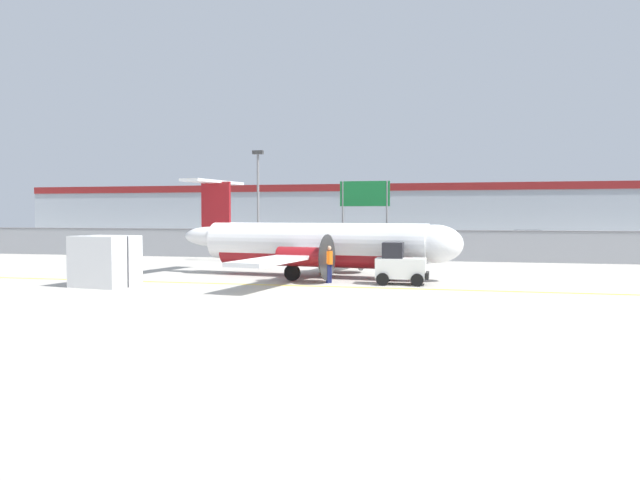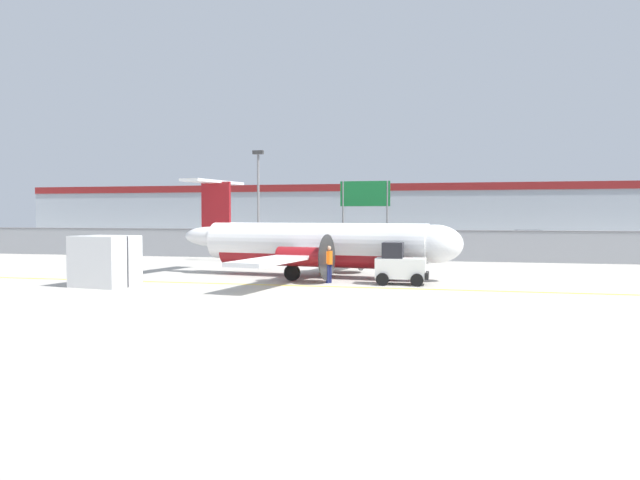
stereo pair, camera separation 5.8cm
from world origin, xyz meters
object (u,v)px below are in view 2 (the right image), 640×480
at_px(ground_crew_worker, 329,262).
at_px(parked_car_3, 530,239).
at_px(apron_light_pole, 258,196).
at_px(parked_car_0, 251,238).
at_px(commuter_airplane, 320,245).
at_px(traffic_cone_near_left, 324,268).
at_px(cargo_container, 105,261).
at_px(baggage_tug, 400,265).
at_px(parked_car_1, 331,238).
at_px(highway_sign, 365,200).
at_px(traffic_cone_near_right, 396,272).
at_px(parked_car_2, 426,239).

xyz_separation_m(ground_crew_worker, parked_car_3, (11.70, 32.02, -0.06)).
bearing_deg(apron_light_pole, parked_car_0, 111.12).
distance_m(commuter_airplane, traffic_cone_near_left, 1.89).
bearing_deg(apron_light_pole, commuter_airplane, -53.80).
relative_size(cargo_container, traffic_cone_near_left, 4.17).
height_order(baggage_tug, ground_crew_worker, baggage_tug).
bearing_deg(apron_light_pole, ground_crew_worker, -57.01).
bearing_deg(parked_car_1, apron_light_pole, -86.71).
bearing_deg(ground_crew_worker, commuter_airplane, -49.69).
distance_m(cargo_container, parked_car_3, 41.23).
bearing_deg(parked_car_0, traffic_cone_near_left, 121.72).
xyz_separation_m(traffic_cone_near_left, highway_sign, (0.15, 12.57, 3.83)).
xyz_separation_m(parked_car_3, apron_light_pole, (-18.86, -21.01, 3.41)).
bearing_deg(apron_light_pole, parked_car_1, 87.81).
bearing_deg(apron_light_pole, cargo_container, -97.83).
height_order(commuter_airplane, baggage_tug, commuter_airplane).
relative_size(apron_light_pole, highway_sign, 1.32).
distance_m(commuter_airplane, parked_car_0, 28.82).
relative_size(parked_car_1, highway_sign, 0.79).
bearing_deg(highway_sign, commuter_airplane, -89.98).
height_order(ground_crew_worker, apron_light_pole, apron_light_pole).
height_order(baggage_tug, traffic_cone_near_right, baggage_tug).
bearing_deg(cargo_container, parked_car_3, 68.18).
relative_size(cargo_container, parked_car_1, 0.62).
xyz_separation_m(baggage_tug, ground_crew_worker, (-3.20, -0.09, 0.10)).
distance_m(cargo_container, traffic_cone_near_right, 13.57).
bearing_deg(parked_car_2, highway_sign, 81.62).
xyz_separation_m(ground_crew_worker, cargo_container, (-9.16, -3.54, 0.15)).
xyz_separation_m(cargo_container, parked_car_3, (20.86, 35.56, -0.21)).
bearing_deg(traffic_cone_near_right, apron_light_pole, 140.81).
height_order(cargo_container, traffic_cone_near_left, cargo_container).
relative_size(parked_car_2, parked_car_3, 1.00).
xyz_separation_m(cargo_container, traffic_cone_near_right, (11.89, 6.50, -0.79)).
height_order(traffic_cone_near_right, parked_car_0, parked_car_0).
relative_size(commuter_airplane, traffic_cone_near_left, 25.11).
relative_size(commuter_airplane, cargo_container, 6.01).
bearing_deg(parked_car_3, parked_car_1, 179.39).
height_order(parked_car_1, parked_car_3, same).
relative_size(traffic_cone_near_left, parked_car_3, 0.15).
bearing_deg(parked_car_1, parked_car_0, -163.54).
bearing_deg(parked_car_0, parked_car_1, -164.79).
bearing_deg(parked_car_3, baggage_tug, -112.34).
bearing_deg(traffic_cone_near_right, cargo_container, -151.34).
distance_m(parked_car_0, parked_car_1, 7.58).
height_order(ground_crew_worker, highway_sign, highway_sign).
height_order(traffic_cone_near_left, apron_light_pole, apron_light_pole).
xyz_separation_m(parked_car_1, highway_sign, (5.42, -13.29, 3.24)).
height_order(baggage_tug, parked_car_0, baggage_tug).
bearing_deg(highway_sign, traffic_cone_near_left, -90.68).
relative_size(ground_crew_worker, cargo_container, 0.64).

